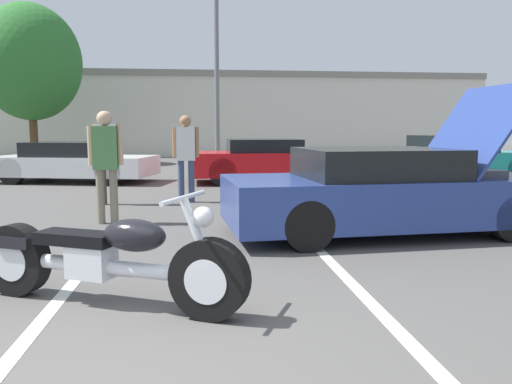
# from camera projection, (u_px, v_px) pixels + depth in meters

# --- Properties ---
(parking_stripe_middle) EXTENTS (0.12, 4.98, 0.01)m
(parking_stripe_middle) POSITION_uv_depth(u_px,v_px,m) (41.00, 322.00, 3.74)
(parking_stripe_middle) COLOR white
(parking_stripe_middle) RESTS_ON ground
(parking_stripe_back) EXTENTS (0.12, 4.98, 0.01)m
(parking_stripe_back) POSITION_uv_depth(u_px,v_px,m) (376.00, 308.00, 4.03)
(parking_stripe_back) COLOR white
(parking_stripe_back) RESTS_ON ground
(far_building) EXTENTS (32.00, 4.20, 4.40)m
(far_building) POSITION_uv_depth(u_px,v_px,m) (187.00, 112.00, 27.23)
(far_building) COLOR beige
(far_building) RESTS_ON ground
(light_pole) EXTENTS (1.21, 0.28, 8.29)m
(light_pole) POSITION_uv_depth(u_px,v_px,m) (218.00, 46.00, 18.77)
(light_pole) COLOR slate
(light_pole) RESTS_ON ground
(tree_background) EXTENTS (4.06, 4.06, 6.46)m
(tree_background) POSITION_uv_depth(u_px,v_px,m) (30.00, 62.00, 20.15)
(tree_background) COLOR brown
(tree_background) RESTS_ON ground
(motorcycle) EXTENTS (2.30, 1.20, 0.95)m
(motorcycle) POSITION_uv_depth(u_px,v_px,m) (106.00, 260.00, 4.05)
(motorcycle) COLOR black
(motorcycle) RESTS_ON ground
(show_car_hood_open) EXTENTS (4.54, 2.13, 2.06)m
(show_car_hood_open) POSITION_uv_depth(u_px,v_px,m) (388.00, 192.00, 6.88)
(show_car_hood_open) COLOR navy
(show_car_hood_open) RESTS_ON ground
(parked_car_mid_left_row) EXTENTS (4.56, 2.74, 1.09)m
(parked_car_mid_left_row) POSITION_uv_depth(u_px,v_px,m) (73.00, 162.00, 13.56)
(parked_car_mid_left_row) COLOR white
(parked_car_mid_left_row) RESTS_ON ground
(parked_car_right_row) EXTENTS (4.54, 2.69, 1.26)m
(parked_car_right_row) POSITION_uv_depth(u_px,v_px,m) (455.00, 159.00, 14.10)
(parked_car_right_row) COLOR teal
(parked_car_right_row) RESTS_ON ground
(parked_car_mid_right_row) EXTENTS (4.28, 1.83, 1.17)m
(parked_car_mid_right_row) POSITION_uv_depth(u_px,v_px,m) (269.00, 161.00, 13.52)
(parked_car_mid_right_row) COLOR red
(parked_car_mid_right_row) RESTS_ON ground
(spectator_near_motorcycle) EXTENTS (0.52, 0.22, 1.70)m
(spectator_near_motorcycle) POSITION_uv_depth(u_px,v_px,m) (186.00, 151.00, 9.76)
(spectator_near_motorcycle) COLOR #38476B
(spectator_near_motorcycle) RESTS_ON ground
(spectator_by_show_car) EXTENTS (0.52, 0.22, 1.71)m
(spectator_by_show_car) POSITION_uv_depth(u_px,v_px,m) (106.00, 157.00, 7.54)
(spectator_by_show_car) COLOR gray
(spectator_by_show_car) RESTS_ON ground
(spectator_midground) EXTENTS (0.52, 0.23, 1.77)m
(spectator_midground) POSITION_uv_depth(u_px,v_px,m) (107.00, 149.00, 9.45)
(spectator_midground) COLOR brown
(spectator_midground) RESTS_ON ground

